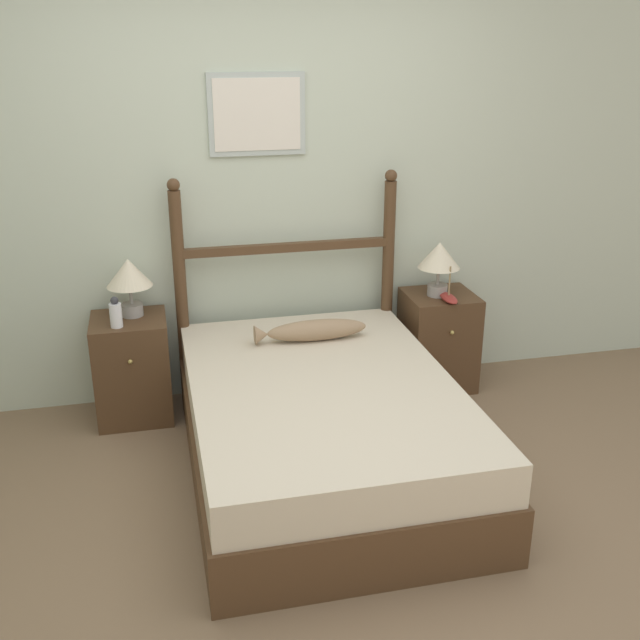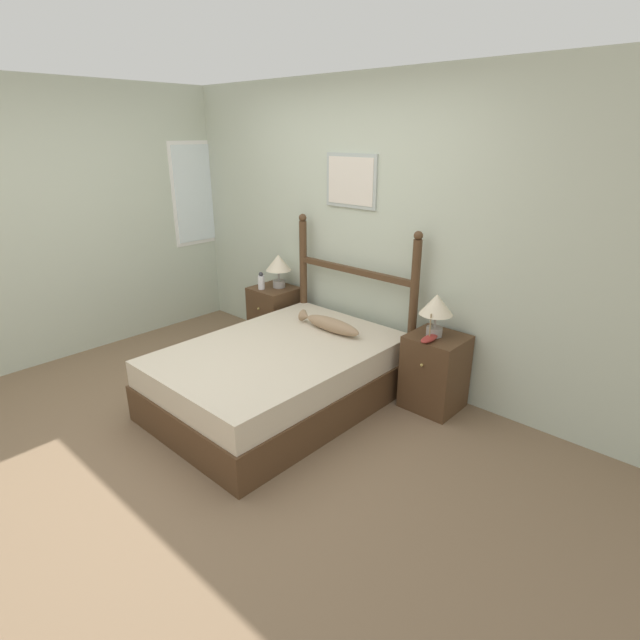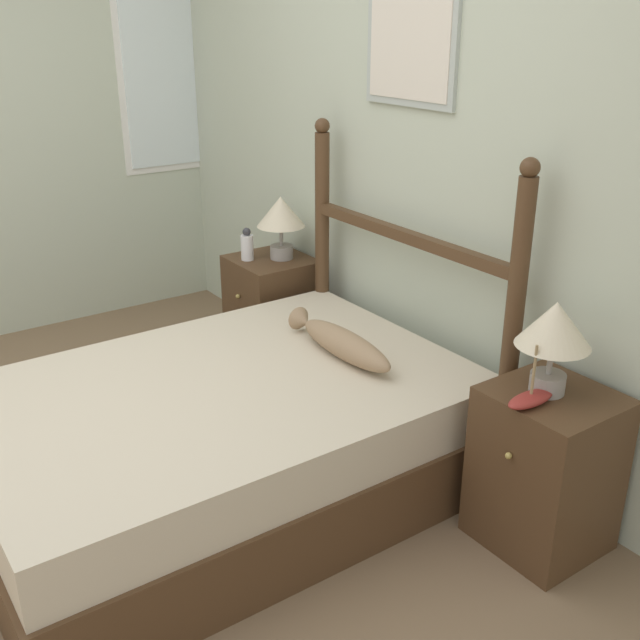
% 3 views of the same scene
% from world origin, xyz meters
% --- Properties ---
extents(ground_plane, '(16.00, 16.00, 0.00)m').
position_xyz_m(ground_plane, '(0.00, 0.00, 0.00)').
color(ground_plane, '#7A6047').
extents(wall_back, '(6.40, 0.08, 2.55)m').
position_xyz_m(wall_back, '(-0.00, 1.73, 1.28)').
color(wall_back, beige).
rests_on(wall_back, ground_plane).
extents(bed, '(1.33, 1.93, 0.50)m').
position_xyz_m(bed, '(0.12, 0.66, 0.25)').
color(bed, '#4C331E').
rests_on(bed, ground_plane).
extents(headboard, '(1.33, 0.07, 1.37)m').
position_xyz_m(headboard, '(0.12, 1.59, 0.73)').
color(headboard, '#4C331E').
rests_on(headboard, ground_plane).
extents(nightstand_left, '(0.42, 0.42, 0.61)m').
position_xyz_m(nightstand_left, '(-0.82, 1.47, 0.31)').
color(nightstand_left, '#4C331E').
rests_on(nightstand_left, ground_plane).
extents(nightstand_right, '(0.42, 0.42, 0.61)m').
position_xyz_m(nightstand_right, '(1.06, 1.47, 0.31)').
color(nightstand_right, '#4C331E').
rests_on(nightstand_right, ground_plane).
extents(table_lamp_left, '(0.26, 0.26, 0.34)m').
position_xyz_m(table_lamp_left, '(-0.79, 1.52, 0.85)').
color(table_lamp_left, gray).
rests_on(table_lamp_left, nightstand_left).
extents(table_lamp_right, '(0.26, 0.26, 0.34)m').
position_xyz_m(table_lamp_right, '(1.03, 1.46, 0.85)').
color(table_lamp_right, gray).
rests_on(table_lamp_right, nightstand_right).
extents(bottle, '(0.07, 0.07, 0.18)m').
position_xyz_m(bottle, '(-0.88, 1.36, 0.69)').
color(bottle, white).
rests_on(bottle, nightstand_left).
extents(model_boat, '(0.08, 0.20, 0.22)m').
position_xyz_m(model_boat, '(1.06, 1.34, 0.63)').
color(model_boat, maroon).
rests_on(model_boat, nightstand_right).
extents(fish_pillow, '(0.64, 0.13, 0.12)m').
position_xyz_m(fish_pillow, '(0.19, 1.20, 0.56)').
color(fish_pillow, '#997A5B').
rests_on(fish_pillow, bed).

